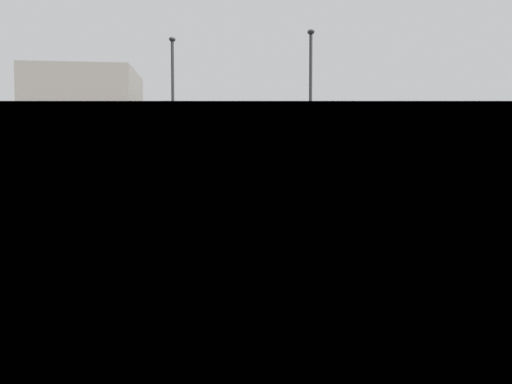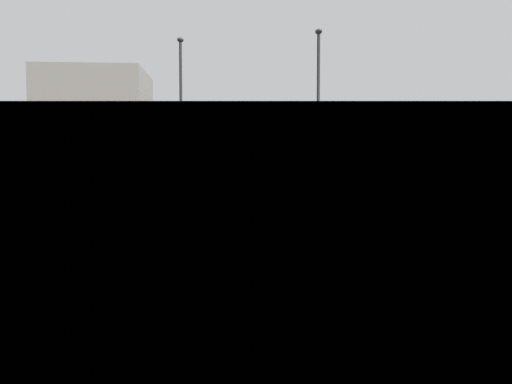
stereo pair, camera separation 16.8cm
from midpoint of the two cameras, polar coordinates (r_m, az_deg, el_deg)
name	(u,v)px [view 1 (the left image)]	position (r m, az deg, el deg)	size (l,w,h in m)	color
ground_plane	(352,322)	(5.43, 10.79, -15.44)	(160.00, 160.00, 0.20)	black
car_white_right_lead	(221,198)	(13.24, -4.73, -0.74)	(4.34, 2.09, 1.57)	silver
car_red_right_second	(218,234)	(6.09, -5.51, -5.19)	(4.20, 2.15, 1.56)	maroon
traffic_light_near_left	(315,147)	(29.37, 7.09, 5.52)	(0.32, 0.29, 4.06)	#2D2D30
traffic_light_near_right	(145,146)	(24.41, -13.74, 5.49)	(0.32, 0.28, 3.76)	#2D2D30
street_lamp_kerbside	(311,102)	(24.54, 6.53, 10.98)	(0.56, 0.36, 8.71)	#2D2D30
street_lamp_far	(173,105)	(26.59, -10.38, 10.45)	(0.56, 0.36, 8.83)	#2D2D30
building_facade_left	(212,146)	(51.44, -5.58, 5.70)	(11.16, 9.34, 8.12)	slate
building_facade_center	(86,127)	(55.50, -20.31, 7.52)	(9.28, 11.24, 12.35)	gray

